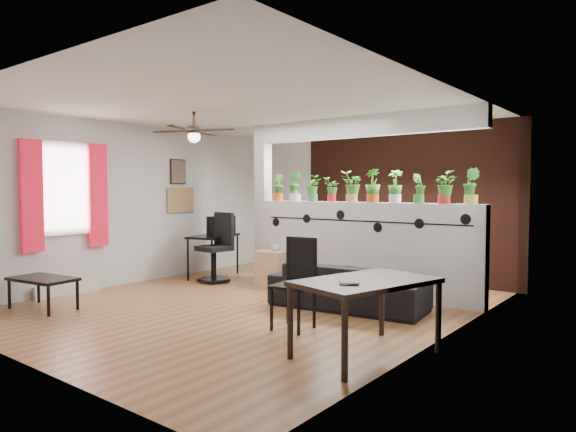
{
  "coord_description": "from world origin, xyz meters",
  "views": [
    {
      "loc": [
        4.56,
        -5.07,
        1.54
      ],
      "look_at": [
        0.13,
        0.6,
        1.16
      ],
      "focal_mm": 32.0,
      "sensor_mm": 36.0,
      "label": 1
    }
  ],
  "objects_px": {
    "potted_plant_2": "(313,187)",
    "sofa": "(348,287)",
    "potted_plant_3": "(332,189)",
    "potted_plant_7": "(419,187)",
    "ceiling_fan": "(194,133)",
    "office_chair": "(217,252)",
    "potted_plant_4": "(352,185)",
    "potted_plant_6": "(395,185)",
    "potted_plant_9": "(471,185)",
    "cube_shelf": "(273,268)",
    "cup": "(275,248)",
    "coffee_table": "(43,281)",
    "computer_desk": "(214,239)",
    "folding_chair": "(297,275)",
    "potted_plant_5": "(373,185)",
    "potted_plant_1": "(295,185)",
    "potted_plant_0": "(278,186)",
    "potted_plant_8": "(444,186)",
    "dining_table": "(366,288)"
  },
  "relations": [
    {
      "from": "potted_plant_5",
      "to": "coffee_table",
      "type": "xyz_separation_m",
      "value": [
        -2.9,
        -3.37,
        -1.24
      ]
    },
    {
      "from": "potted_plant_5",
      "to": "potted_plant_3",
      "type": "bearing_deg",
      "value": 180.0
    },
    {
      "from": "potted_plant_1",
      "to": "cube_shelf",
      "type": "height_order",
      "value": "potted_plant_1"
    },
    {
      "from": "potted_plant_9",
      "to": "office_chair",
      "type": "bearing_deg",
      "value": -171.21
    },
    {
      "from": "cube_shelf",
      "to": "dining_table",
      "type": "bearing_deg",
      "value": -43.98
    },
    {
      "from": "office_chair",
      "to": "cube_shelf",
      "type": "bearing_deg",
      "value": 15.74
    },
    {
      "from": "ceiling_fan",
      "to": "coffee_table",
      "type": "relative_size",
      "value": 1.27
    },
    {
      "from": "potted_plant_7",
      "to": "potted_plant_8",
      "type": "height_order",
      "value": "potted_plant_8"
    },
    {
      "from": "cube_shelf",
      "to": "office_chair",
      "type": "relative_size",
      "value": 0.5
    },
    {
      "from": "potted_plant_3",
      "to": "potted_plant_7",
      "type": "height_order",
      "value": "potted_plant_7"
    },
    {
      "from": "folding_chair",
      "to": "cup",
      "type": "bearing_deg",
      "value": 135.23
    },
    {
      "from": "cube_shelf",
      "to": "cup",
      "type": "bearing_deg",
      "value": -7.69
    },
    {
      "from": "ceiling_fan",
      "to": "potted_plant_8",
      "type": "height_order",
      "value": "ceiling_fan"
    },
    {
      "from": "ceiling_fan",
      "to": "potted_plant_1",
      "type": "height_order",
      "value": "ceiling_fan"
    },
    {
      "from": "ceiling_fan",
      "to": "potted_plant_3",
      "type": "distance_m",
      "value": 2.23
    },
    {
      "from": "potted_plant_4",
      "to": "potted_plant_5",
      "type": "height_order",
      "value": "potted_plant_5"
    },
    {
      "from": "potted_plant_6",
      "to": "cup",
      "type": "height_order",
      "value": "potted_plant_6"
    },
    {
      "from": "potted_plant_4",
      "to": "office_chair",
      "type": "relative_size",
      "value": 0.41
    },
    {
      "from": "potted_plant_5",
      "to": "cube_shelf",
      "type": "distance_m",
      "value": 2.1
    },
    {
      "from": "potted_plant_4",
      "to": "potted_plant_5",
      "type": "distance_m",
      "value": 0.35
    },
    {
      "from": "sofa",
      "to": "coffee_table",
      "type": "distance_m",
      "value": 3.92
    },
    {
      "from": "potted_plant_2",
      "to": "potted_plant_7",
      "type": "distance_m",
      "value": 1.76
    },
    {
      "from": "potted_plant_5",
      "to": "potted_plant_6",
      "type": "bearing_deg",
      "value": 0.0
    },
    {
      "from": "folding_chair",
      "to": "potted_plant_0",
      "type": "bearing_deg",
      "value": 133.39
    },
    {
      "from": "potted_plant_8",
      "to": "cube_shelf",
      "type": "relative_size",
      "value": 0.78
    },
    {
      "from": "sofa",
      "to": "potted_plant_5",
      "type": "bearing_deg",
      "value": -87.41
    },
    {
      "from": "potted_plant_2",
      "to": "potted_plant_7",
      "type": "height_order",
      "value": "potted_plant_2"
    },
    {
      "from": "potted_plant_6",
      "to": "folding_chair",
      "type": "height_order",
      "value": "potted_plant_6"
    },
    {
      "from": "potted_plant_1",
      "to": "cup",
      "type": "height_order",
      "value": "potted_plant_1"
    },
    {
      "from": "ceiling_fan",
      "to": "computer_desk",
      "type": "bearing_deg",
      "value": 128.47
    },
    {
      "from": "office_chair",
      "to": "ceiling_fan",
      "type": "bearing_deg",
      "value": -56.58
    },
    {
      "from": "potted_plant_9",
      "to": "computer_desk",
      "type": "xyz_separation_m",
      "value": [
        -4.34,
        -0.34,
        -0.92
      ]
    },
    {
      "from": "cup",
      "to": "coffee_table",
      "type": "relative_size",
      "value": 0.14
    },
    {
      "from": "computer_desk",
      "to": "folding_chair",
      "type": "relative_size",
      "value": 1.13
    },
    {
      "from": "potted_plant_2",
      "to": "sofa",
      "type": "xyz_separation_m",
      "value": [
        1.21,
        -0.92,
        -1.29
      ]
    },
    {
      "from": "ceiling_fan",
      "to": "potted_plant_7",
      "type": "bearing_deg",
      "value": 36.0
    },
    {
      "from": "potted_plant_3",
      "to": "potted_plant_6",
      "type": "bearing_deg",
      "value": 0.0
    },
    {
      "from": "ceiling_fan",
      "to": "potted_plant_9",
      "type": "relative_size",
      "value": 2.58
    },
    {
      "from": "sofa",
      "to": "cube_shelf",
      "type": "relative_size",
      "value": 3.36
    },
    {
      "from": "potted_plant_6",
      "to": "computer_desk",
      "type": "bearing_deg",
      "value": -174.09
    },
    {
      "from": "potted_plant_9",
      "to": "cube_shelf",
      "type": "relative_size",
      "value": 0.82
    },
    {
      "from": "ceiling_fan",
      "to": "potted_plant_4",
      "type": "xyz_separation_m",
      "value": [
        1.42,
        1.8,
        -0.72
      ]
    },
    {
      "from": "ceiling_fan",
      "to": "office_chair",
      "type": "bearing_deg",
      "value": 123.42
    },
    {
      "from": "cup",
      "to": "folding_chair",
      "type": "distance_m",
      "value": 2.44
    },
    {
      "from": "cup",
      "to": "potted_plant_7",
      "type": "bearing_deg",
      "value": 8.61
    },
    {
      "from": "ceiling_fan",
      "to": "dining_table",
      "type": "xyz_separation_m",
      "value": [
        3.04,
        -0.64,
        -1.68
      ]
    },
    {
      "from": "ceiling_fan",
      "to": "potted_plant_1",
      "type": "distance_m",
      "value": 1.97
    },
    {
      "from": "cup",
      "to": "coffee_table",
      "type": "xyz_separation_m",
      "value": [
        -1.36,
        -3.03,
        -0.25
      ]
    },
    {
      "from": "potted_plant_6",
      "to": "cup",
      "type": "relative_size",
      "value": 3.63
    },
    {
      "from": "potted_plant_3",
      "to": "potted_plant_8",
      "type": "relative_size",
      "value": 0.86
    }
  ]
}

